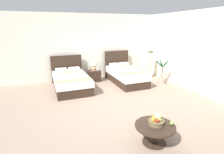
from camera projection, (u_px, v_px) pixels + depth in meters
name	position (u px, v px, depth m)	size (l,w,h in m)	color
ground_plane	(118.00, 106.00, 5.34)	(9.76, 10.07, 0.02)	gray
wall_back	(92.00, 47.00, 7.89)	(9.76, 0.12, 2.84)	silver
wall_side_right	(195.00, 52.00, 6.32)	(0.12, 5.67, 2.84)	silver
bed_near_window	(71.00, 81.00, 6.74)	(1.32, 2.18, 1.14)	#322319
bed_near_corner	(126.00, 75.00, 7.47)	(1.19, 2.17, 1.23)	#322319
nightstand	(94.00, 76.00, 7.66)	(0.52, 0.44, 0.48)	#322319
table_lamp	(94.00, 65.00, 7.55)	(0.27, 0.27, 0.39)	#DAAB7C
vase	(98.00, 68.00, 7.58)	(0.10, 0.10, 0.20)	silver
coffee_table	(155.00, 130.00, 3.53)	(0.80, 0.80, 0.40)	#322319
fruit_bowl	(156.00, 121.00, 3.52)	(0.32, 0.32, 0.22)	brown
loose_apple	(172.00, 123.00, 3.50)	(0.07, 0.07, 0.07)	#85B440
floor_lamp_corner	(150.00, 65.00, 8.18)	(0.21, 0.21, 1.21)	black
potted_palm	(162.00, 76.00, 7.35)	(0.50, 0.56, 1.03)	tan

